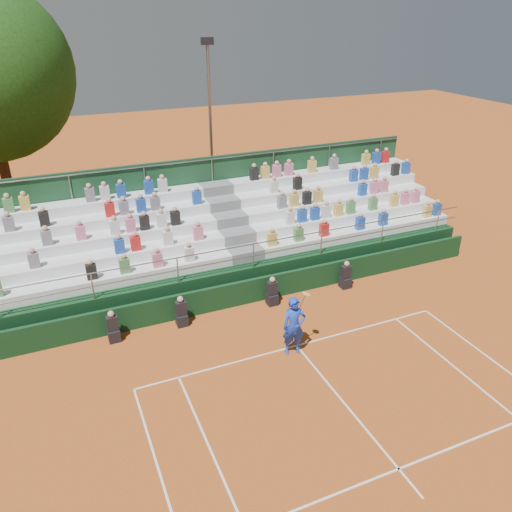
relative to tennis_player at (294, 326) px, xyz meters
name	(u,v)px	position (x,y,z in m)	size (l,w,h in m)	color
ground	(297,346)	(0.27, 0.25, -1.04)	(90.00, 90.00, 0.00)	#B6531E
courtside_wall	(259,289)	(0.27, 3.45, -0.54)	(20.00, 0.15, 1.00)	black
line_officials	(234,302)	(-0.94, 3.00, -0.56)	(9.66, 0.40, 1.19)	black
grandstand	(230,243)	(0.29, 6.69, 0.04)	(20.00, 5.20, 4.40)	black
tennis_player	(294,326)	(0.00, 0.00, 0.00)	(0.95, 0.64, 2.22)	#193CC2
floodlight_mast	(210,118)	(1.75, 13.18, 4.15)	(0.60, 0.25, 9.00)	gray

